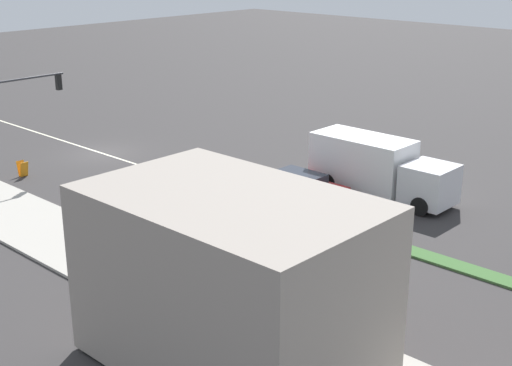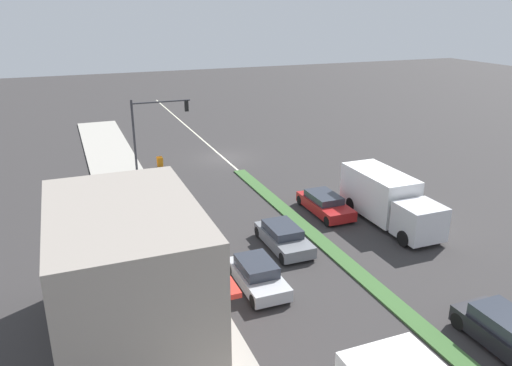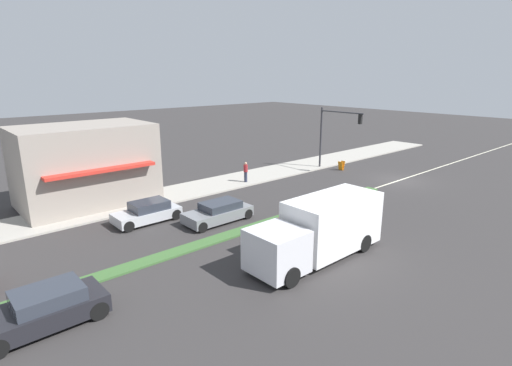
{
  "view_description": "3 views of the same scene",
  "coord_description": "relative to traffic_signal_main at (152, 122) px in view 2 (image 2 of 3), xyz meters",
  "views": [
    {
      "loc": [
        24.03,
        35.04,
        12.06
      ],
      "look_at": [
        1.58,
        14.21,
        1.74
      ],
      "focal_mm": 50.0,
      "sensor_mm": 36.0,
      "label": 1
    },
    {
      "loc": [
        12.53,
        39.29,
        12.35
      ],
      "look_at": [
        1.95,
        12.57,
        2.12
      ],
      "focal_mm": 35.0,
      "sensor_mm": 36.0,
      "label": 2
    },
    {
      "loc": [
        -16.4,
        30.6,
        8.63
      ],
      "look_at": [
        1.73,
        14.61,
        2.05
      ],
      "focal_mm": 28.0,
      "sensor_mm": 36.0,
      "label": 3
    }
  ],
  "objects": [
    {
      "name": "traffic_signal_main",
      "position": [
        0.0,
        0.0,
        0.0
      ],
      "size": [
        4.59,
        0.34,
        5.6
      ],
      "color": "#333338",
      "rests_on": "sidewalk_right"
    },
    {
      "name": "delivery_truck",
      "position": [
        -11.12,
        15.06,
        -2.43
      ],
      "size": [
        2.44,
        7.5,
        2.87
      ],
      "color": "silver",
      "rests_on": "ground"
    },
    {
      "name": "sedan_dark",
      "position": [
        -8.32,
        26.67,
        -3.23
      ],
      "size": [
        1.92,
        4.11,
        1.38
      ],
      "color": "black",
      "rests_on": "ground"
    },
    {
      "name": "ground_plane",
      "position": [
        -6.12,
        16.68,
        -3.9
      ],
      "size": [
        160.0,
        160.0,
        0.0
      ],
      "primitive_type": "plane",
      "color": "#333030"
    },
    {
      "name": "building_corner_store",
      "position": [
        4.77,
        20.54,
        -1.12
      ],
      "size": [
        6.14,
        8.47,
        5.31
      ],
      "color": "gray",
      "rests_on": "sidewalk_right"
    },
    {
      "name": "lane_marking_center",
      "position": [
        -6.12,
        -1.32,
        -3.9
      ],
      "size": [
        0.16,
        60.0,
        0.01
      ],
      "primitive_type": "cube",
      "color": "beige",
      "rests_on": "ground"
    },
    {
      "name": "pedestrian",
      "position": [
        1.75,
        8.99,
        -2.91
      ],
      "size": [
        0.34,
        0.34,
        1.66
      ],
      "color": "#282D42",
      "rests_on": "sidewalk_right"
    },
    {
      "name": "warning_aframe_sign",
      "position": [
        -0.55,
        -0.74,
        -3.47
      ],
      "size": [
        0.45,
        0.53,
        0.84
      ],
      "color": "orange",
      "rests_on": "ground"
    },
    {
      "name": "sidewalk_right",
      "position": [
        2.88,
        17.18,
        -3.84
      ],
      "size": [
        4.0,
        73.0,
        0.12
      ],
      "primitive_type": "cube",
      "color": "#A8A399",
      "rests_on": "ground"
    },
    {
      "name": "sedan_silver",
      "position": [
        -1.12,
        19.14,
        -3.29
      ],
      "size": [
        1.79,
        3.91,
        1.27
      ],
      "color": "#B7BABF",
      "rests_on": "ground"
    },
    {
      "name": "hatchback_red",
      "position": [
        -8.32,
        12.53,
        -3.3
      ],
      "size": [
        1.88,
        4.48,
        1.22
      ],
      "color": "#AD1E1E",
      "rests_on": "ground"
    },
    {
      "name": "suv_grey",
      "position": [
        -3.92,
        15.9,
        -3.3
      ],
      "size": [
        1.82,
        4.19,
        1.23
      ],
      "color": "slate",
      "rests_on": "ground"
    },
    {
      "name": "median_strip",
      "position": [
        -6.12,
        25.68,
        -3.85
      ],
      "size": [
        0.9,
        46.0,
        0.1
      ],
      "primitive_type": "cube",
      "color": "#3D6633",
      "rests_on": "ground"
    }
  ]
}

